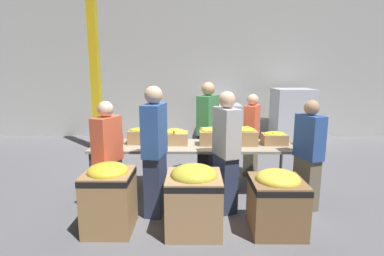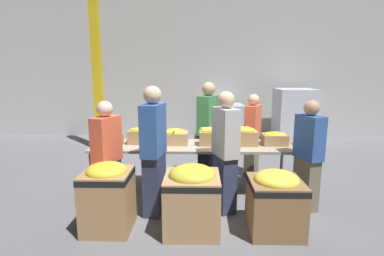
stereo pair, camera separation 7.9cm
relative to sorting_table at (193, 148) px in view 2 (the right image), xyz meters
name	(u,v)px [view 2 (the right image)]	position (x,y,z in m)	size (l,w,h in m)	color
ground_plane	(193,191)	(0.00, 0.00, -0.73)	(30.00, 30.00, 0.00)	slate
wall_back	(196,69)	(0.00, 4.25, 1.27)	(16.00, 0.08, 4.00)	#B7B7B2
sorting_table	(193,148)	(0.00, 0.00, 0.00)	(3.18, 0.82, 0.78)	#9E937F
banana_box_0	(109,138)	(-1.32, -0.09, 0.16)	(0.40, 0.31, 0.25)	tan
banana_box_1	(142,135)	(-0.83, 0.08, 0.18)	(0.42, 0.27, 0.28)	#A37A4C
banana_box_2	(174,136)	(-0.30, 0.05, 0.17)	(0.43, 0.35, 0.27)	tan
banana_box_3	(212,136)	(0.30, 0.01, 0.19)	(0.39, 0.27, 0.29)	#A37A4C
banana_box_4	(245,136)	(0.82, 0.00, 0.20)	(0.39, 0.27, 0.31)	#A37A4C
banana_box_5	(275,138)	(1.31, 0.05, 0.15)	(0.38, 0.30, 0.22)	#A37A4C
volunteer_0	(107,159)	(-1.14, -0.79, 0.04)	(0.34, 0.46, 1.56)	#2D3856
volunteer_1	(308,156)	(1.62, -0.59, 0.04)	(0.34, 0.46, 1.56)	#6B604C
volunteer_2	(208,132)	(0.26, 0.61, 0.14)	(0.42, 0.53, 1.75)	black
volunteer_3	(154,152)	(-0.50, -0.79, 0.14)	(0.31, 0.50, 1.75)	#2D3856
volunteer_4	(252,136)	(1.09, 0.79, 0.03)	(0.36, 0.46, 1.53)	#6B604C
volunteer_5	(225,153)	(0.46, -0.67, 0.10)	(0.37, 0.50, 1.68)	#2D3856
donation_bin_0	(108,195)	(-1.01, -1.24, -0.28)	(0.57, 0.57, 0.86)	#A37A4C
donation_bin_1	(192,196)	(0.02, -1.24, -0.29)	(0.66, 0.66, 0.84)	tan
donation_bin_2	(275,200)	(1.03, -1.24, -0.32)	(0.63, 0.63, 0.77)	olive
support_pillar	(97,68)	(-2.36, 2.61, 1.27)	(0.20, 0.20, 4.00)	gold
pallet_stack_0	(294,117)	(2.66, 3.37, -0.01)	(1.08, 1.08, 1.47)	olive
pallet_stack_1	(225,123)	(0.82, 3.57, -0.23)	(1.05, 1.05, 1.03)	olive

